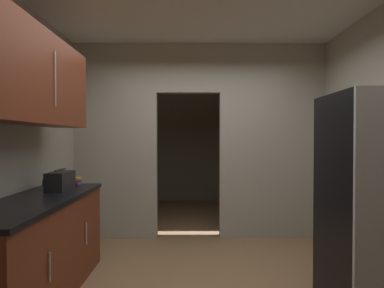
% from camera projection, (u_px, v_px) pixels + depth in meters
% --- Properties ---
extents(kitchen_overhead_slab, '(3.96, 7.38, 0.06)m').
position_uv_depth(kitchen_overhead_slab, '(203.00, 8.00, 3.32)').
color(kitchen_overhead_slab, silver).
extents(kitchen_partition, '(3.56, 0.12, 2.77)m').
position_uv_depth(kitchen_partition, '(202.00, 136.00, 4.53)').
color(kitchen_partition, '#ADA899').
rests_on(kitchen_partition, ground).
extents(adjoining_room_shell, '(3.56, 2.78, 2.77)m').
position_uv_depth(adjoining_room_shell, '(197.00, 140.00, 6.43)').
color(adjoining_room_shell, gray).
rests_on(adjoining_room_shell, ground).
extents(refrigerator, '(0.75, 0.75, 1.78)m').
position_uv_depth(refrigerator, '(378.00, 205.00, 2.51)').
color(refrigerator, black).
rests_on(refrigerator, ground).
extents(lower_cabinet_run, '(0.62, 1.85, 0.90)m').
position_uv_depth(lower_cabinet_run, '(36.00, 250.00, 2.73)').
color(lower_cabinet_run, maroon).
rests_on(lower_cabinet_run, ground).
extents(upper_cabinet_counterside, '(0.36, 1.67, 0.78)m').
position_uv_depth(upper_cabinet_counterside, '(34.00, 79.00, 2.70)').
color(upper_cabinet_counterside, maroon).
extents(boombox, '(0.19, 0.35, 0.21)m').
position_uv_depth(boombox, '(60.00, 181.00, 3.18)').
color(boombox, black).
rests_on(boombox, lower_cabinet_run).
extents(book_stack, '(0.13, 0.16, 0.08)m').
position_uv_depth(book_stack, '(75.00, 181.00, 3.55)').
color(book_stack, '#2D609E').
rests_on(book_stack, lower_cabinet_run).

